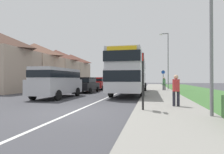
# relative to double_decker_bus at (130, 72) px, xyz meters

# --- Properties ---
(ground_plane) EXTENTS (120.00, 120.00, 0.00)m
(ground_plane) POSITION_rel_double_decker_bus_xyz_m (-1.44, -9.55, -2.14)
(ground_plane) COLOR #424247
(lane_marking_centre) EXTENTS (0.14, 60.00, 0.01)m
(lane_marking_centre) POSITION_rel_double_decker_bus_xyz_m (-1.44, -1.55, -2.14)
(lane_marking_centre) COLOR silver
(lane_marking_centre) RESTS_ON ground_plane
(pavement_near_side) EXTENTS (3.20, 68.00, 0.12)m
(pavement_near_side) POSITION_rel_double_decker_bus_xyz_m (2.76, -3.55, -2.08)
(pavement_near_side) COLOR gray
(pavement_near_side) RESTS_ON ground_plane
(double_decker_bus) EXTENTS (2.80, 10.77, 3.70)m
(double_decker_bus) POSITION_rel_double_decker_bus_xyz_m (0.00, 0.00, 0.00)
(double_decker_bus) COLOR #BCBCC1
(double_decker_bus) RESTS_ON ground_plane
(parked_van_silver) EXTENTS (2.11, 5.24, 2.27)m
(parked_van_silver) POSITION_rel_double_decker_bus_xyz_m (-5.16, -4.41, -0.79)
(parked_van_silver) COLOR #B7B7BC
(parked_van_silver) RESTS_ON ground_plane
(parked_car_black) EXTENTS (1.99, 4.14, 1.63)m
(parked_car_black) POSITION_rel_double_decker_bus_xyz_m (-4.91, 1.13, -1.25)
(parked_car_black) COLOR black
(parked_car_black) RESTS_ON ground_plane
(parked_car_red) EXTENTS (1.98, 4.04, 1.65)m
(parked_car_red) POSITION_rel_double_decker_bus_xyz_m (-4.97, 6.00, -1.23)
(parked_car_red) COLOR #B21E1E
(parked_car_red) RESTS_ON ground_plane
(parked_car_dark_green) EXTENTS (1.91, 4.19, 1.71)m
(parked_car_dark_green) POSITION_rel_double_decker_bus_xyz_m (-4.90, 10.94, -1.21)
(parked_car_dark_green) COLOR #19472D
(parked_car_dark_green) RESTS_ON ground_plane
(pedestrian_at_stop) EXTENTS (0.34, 0.34, 1.67)m
(pedestrian_at_stop) POSITION_rel_double_decker_bus_xyz_m (3.11, -7.73, -1.17)
(pedestrian_at_stop) COLOR #23232D
(pedestrian_at_stop) RESTS_ON ground_plane
(pedestrian_walking_away) EXTENTS (0.34, 0.34, 1.67)m
(pedestrian_walking_away) POSITION_rel_double_decker_bus_xyz_m (3.44, 5.02, -1.17)
(pedestrian_walking_away) COLOR #23232D
(pedestrian_walking_away) RESTS_ON ground_plane
(bus_stop_sign) EXTENTS (0.09, 0.52, 2.60)m
(bus_stop_sign) POSITION_rel_double_decker_bus_xyz_m (1.56, -9.12, -0.60)
(bus_stop_sign) COLOR black
(bus_stop_sign) RESTS_ON ground_plane
(cycle_route_sign) EXTENTS (0.44, 0.08, 2.52)m
(cycle_route_sign) POSITION_rel_double_decker_bus_xyz_m (3.41, 6.14, -0.71)
(cycle_route_sign) COLOR slate
(cycle_route_sign) RESTS_ON ground_plane
(street_lamp_near) EXTENTS (1.14, 0.20, 7.02)m
(street_lamp_near) POSITION_rel_double_decker_bus_xyz_m (3.95, -9.89, 1.91)
(street_lamp_near) COLOR slate
(street_lamp_near) RESTS_ON ground_plane
(street_lamp_mid) EXTENTS (1.14, 0.20, 7.44)m
(street_lamp_mid) POSITION_rel_double_decker_bus_xyz_m (4.01, 7.31, 2.13)
(street_lamp_mid) COLOR slate
(street_lamp_mid) RESTS_ON ground_plane
(house_terrace_far_side) EXTENTS (6.55, 23.56, 6.54)m
(house_terrace_far_side) POSITION_rel_double_decker_bus_xyz_m (-14.32, 8.40, 1.13)
(house_terrace_far_side) COLOR tan
(house_terrace_far_side) RESTS_ON ground_plane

